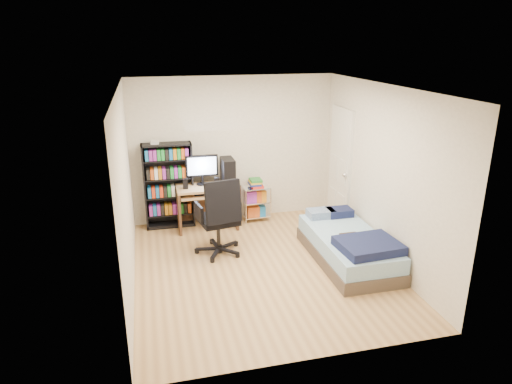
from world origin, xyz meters
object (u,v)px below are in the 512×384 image
object	(u,v)px
office_chair	(219,230)
bed	(349,246)
media_shelf	(169,185)
computer_desk	(212,189)

from	to	relation	value
office_chair	bed	size ratio (longest dim) A/B	0.65
media_shelf	computer_desk	xyz separation A→B (m)	(0.71, -0.17, -0.07)
office_chair	media_shelf	bearing A→B (deg)	107.10
media_shelf	office_chair	distance (m)	1.46
bed	computer_desk	bearing A→B (deg)	134.03
bed	media_shelf	bearing A→B (deg)	141.28
computer_desk	office_chair	world-z (taller)	computer_desk
computer_desk	office_chair	xyz separation A→B (m)	(-0.06, -1.09, -0.29)
media_shelf	bed	xyz separation A→B (m)	(2.42, -1.94, -0.51)
media_shelf	office_chair	xyz separation A→B (m)	(0.65, -1.26, -0.36)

